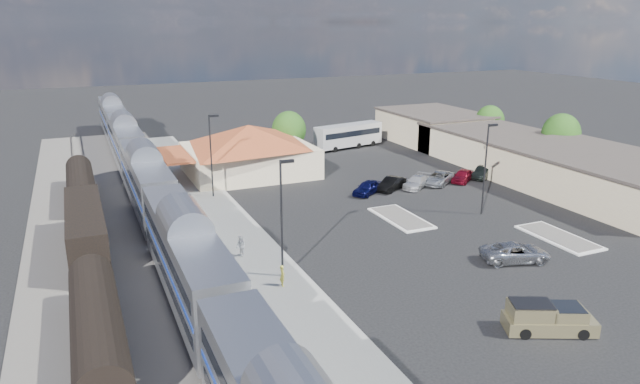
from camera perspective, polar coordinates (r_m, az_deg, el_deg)
name	(u,v)px	position (r m, az deg, el deg)	size (l,w,h in m)	color
ground	(374,231)	(52.05, 5.45, -3.92)	(280.00, 280.00, 0.00)	black
railbed	(123,235)	(53.76, -19.06, -4.05)	(16.00, 100.00, 0.12)	#4C4944
platform	(228,228)	(53.14, -9.18, -3.53)	(5.50, 92.00, 0.18)	gray
passenger_train	(146,183)	(59.10, -16.98, 0.85)	(3.00, 104.00, 5.55)	silver
freight_cars	(86,232)	(49.86, -22.34, -3.73)	(2.80, 46.00, 4.00)	black
station_depot	(249,150)	(70.89, -7.16, 4.22)	(18.35, 12.24, 6.20)	#C4B18F
buildings_east	(511,149)	(78.55, 18.55, 4.06)	(14.40, 51.40, 4.80)	#C6B28C
traffic_island_south	(401,218)	(55.55, 8.08, -2.56)	(3.30, 7.50, 0.21)	silver
traffic_island_north	(559,237)	(54.34, 22.75, -4.19)	(3.30, 7.50, 0.21)	silver
lamp_plat_s	(283,210)	(40.83, -3.76, -1.78)	(1.08, 0.25, 9.00)	black
lamp_plat_n	(212,149)	(61.31, -10.79, 4.22)	(1.08, 0.25, 9.00)	black
lamp_lot	(486,162)	(57.15, 16.31, 2.94)	(1.08, 0.25, 9.00)	black
tree_east_b	(561,134)	(80.72, 22.95, 5.34)	(4.94, 4.94, 6.96)	#382314
tree_east_c	(490,121)	(90.84, 16.59, 6.79)	(4.41, 4.41, 6.21)	#382314
tree_depot	(289,130)	(78.63, -3.13, 6.21)	(4.71, 4.71, 6.63)	#382314
pickup_truck	(550,319)	(38.20, 21.98, -11.66)	(5.70, 4.01, 1.86)	#92875A
suv	(516,252)	(47.80, 18.97, -5.74)	(2.51, 5.45, 1.52)	#9B9DA2
coach_bus	(348,135)	(85.77, 2.86, 5.76)	(11.43, 4.76, 3.58)	silver
person_a	(282,276)	(40.91, -3.79, -8.34)	(0.57, 0.37, 1.56)	gold
person_b	(241,246)	(46.05, -7.93, -5.42)	(0.84, 0.65, 1.73)	white
parked_car_a	(367,188)	(62.84, 4.76, 0.44)	(1.77, 4.41, 1.50)	#0C0E40
parked_car_b	(391,184)	(64.61, 7.14, 0.81)	(1.56, 4.47, 1.47)	black
parked_car_c	(417,182)	(66.03, 9.66, 1.00)	(1.93, 4.75, 1.38)	silver
parked_car_d	(439,178)	(68.01, 11.80, 1.38)	(2.42, 5.25, 1.46)	#95999D
parked_car_e	(463,176)	(69.63, 14.10, 1.60)	(1.76, 4.37, 1.49)	maroon
parked_car_f	(483,173)	(71.81, 15.99, 1.88)	(1.52, 4.37, 1.44)	black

